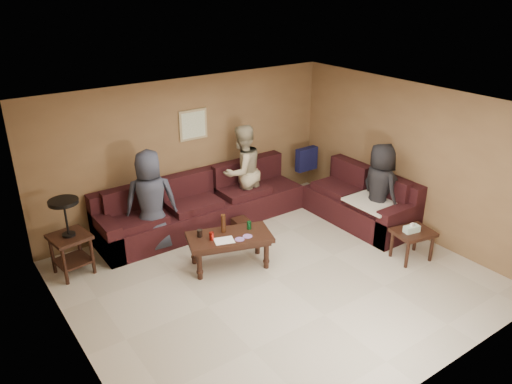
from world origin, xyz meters
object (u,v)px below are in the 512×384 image
end_table_left (69,236)px  person_right (379,189)px  sectional_sofa (260,207)px  coffee_table (229,240)px  person_left (151,201)px  waste_bin (241,227)px  side_table_right (413,235)px  person_middle (242,171)px

end_table_left → person_right: 4.88m
sectional_sofa → coffee_table: 1.43m
coffee_table → person_right: bearing=-11.1°
end_table_left → person_left: 1.30m
end_table_left → waste_bin: bearing=-9.7°
end_table_left → side_table_right: 5.06m
coffee_table → end_table_left: 2.29m
coffee_table → person_middle: 1.80m
person_left → person_middle: 1.84m
sectional_sofa → person_left: size_ratio=2.84×
sectional_sofa → end_table_left: end_table_left is taller
side_table_right → end_table_left: bearing=149.2°
side_table_right → person_middle: (-1.24, 2.78, 0.43)m
side_table_right → person_left: size_ratio=0.40×
sectional_sofa → waste_bin: 0.54m
coffee_table → person_middle: (1.14, 1.34, 0.41)m
end_table_left → person_left: person_left is taller
end_table_left → sectional_sofa: bearing=-5.8°
person_middle → person_left: bearing=-3.4°
person_left → coffee_table: bearing=144.4°
waste_bin → person_right: size_ratio=0.19×
person_middle → person_right: 2.37m
sectional_sofa → side_table_right: size_ratio=7.07×
coffee_table → person_middle: person_middle is taller
side_table_right → coffee_table: bearing=148.7°
coffee_table → end_table_left: size_ratio=1.15×
sectional_sofa → end_table_left: bearing=174.2°
person_right → sectional_sofa: bearing=54.8°
end_table_left → side_table_right: end_table_left is taller
end_table_left → person_right: bearing=-19.9°
sectional_sofa → person_middle: 0.72m
person_right → end_table_left: bearing=77.5°
person_left → waste_bin: bearing=-175.0°
sectional_sofa → end_table_left: 3.16m
side_table_right → person_right: size_ratio=0.42×
side_table_right → waste_bin: 2.75m
end_table_left → side_table_right: bearing=-30.8°
end_table_left → person_middle: 3.12m
person_left → person_right: person_left is taller
side_table_right → waste_bin: size_ratio=2.21×
sectional_sofa → person_left: bearing=170.2°
coffee_table → end_table_left: bearing=149.8°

